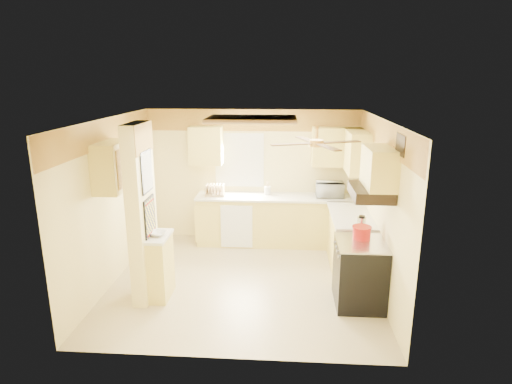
# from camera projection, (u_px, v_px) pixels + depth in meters

# --- Properties ---
(floor) EXTENTS (4.00, 4.00, 0.00)m
(floor) POSITION_uv_depth(u_px,v_px,m) (244.00, 281.00, 6.66)
(floor) COLOR tan
(floor) RESTS_ON ground
(ceiling) EXTENTS (4.00, 4.00, 0.00)m
(ceiling) POSITION_uv_depth(u_px,v_px,m) (242.00, 119.00, 6.01)
(ceiling) COLOR white
(ceiling) RESTS_ON wall_back
(wall_back) EXTENTS (4.00, 0.00, 4.00)m
(wall_back) POSITION_uv_depth(u_px,v_px,m) (253.00, 176.00, 8.17)
(wall_back) COLOR #F7E496
(wall_back) RESTS_ON floor
(wall_front) EXTENTS (4.00, 0.00, 4.00)m
(wall_front) POSITION_uv_depth(u_px,v_px,m) (225.00, 256.00, 4.51)
(wall_front) COLOR #F7E496
(wall_front) RESTS_ON floor
(wall_left) EXTENTS (0.00, 3.80, 3.80)m
(wall_left) POSITION_uv_depth(u_px,v_px,m) (112.00, 202.00, 6.47)
(wall_left) COLOR #F7E496
(wall_left) RESTS_ON floor
(wall_right) EXTENTS (0.00, 3.80, 3.80)m
(wall_right) POSITION_uv_depth(u_px,v_px,m) (380.00, 207.00, 6.20)
(wall_right) COLOR #F7E496
(wall_right) RESTS_ON floor
(wallpaper_border) EXTENTS (4.00, 0.02, 0.40)m
(wallpaper_border) POSITION_uv_depth(u_px,v_px,m) (252.00, 120.00, 7.87)
(wallpaper_border) COLOR #F6BD48
(wallpaper_border) RESTS_ON wall_back
(partition_column) EXTENTS (0.20, 0.70, 2.50)m
(partition_column) POSITION_uv_depth(u_px,v_px,m) (142.00, 214.00, 5.90)
(partition_column) COLOR #F7E496
(partition_column) RESTS_ON floor
(partition_ledge) EXTENTS (0.25, 0.55, 0.90)m
(partition_ledge) POSITION_uv_depth(u_px,v_px,m) (161.00, 268.00, 6.09)
(partition_ledge) COLOR #DECD5A
(partition_ledge) RESTS_ON floor
(ledge_top) EXTENTS (0.28, 0.58, 0.04)m
(ledge_top) POSITION_uv_depth(u_px,v_px,m) (159.00, 237.00, 5.97)
(ledge_top) COLOR white
(ledge_top) RESTS_ON partition_ledge
(lower_cabinets_back) EXTENTS (3.00, 0.60, 0.90)m
(lower_cabinets_back) POSITION_uv_depth(u_px,v_px,m) (278.00, 221.00, 8.05)
(lower_cabinets_back) COLOR #DECD5A
(lower_cabinets_back) RESTS_ON floor
(lower_cabinets_right) EXTENTS (0.60, 1.40, 0.90)m
(lower_cabinets_right) POSITION_uv_depth(u_px,v_px,m) (350.00, 242.00, 7.01)
(lower_cabinets_right) COLOR #DECD5A
(lower_cabinets_right) RESTS_ON floor
(countertop_back) EXTENTS (3.04, 0.64, 0.04)m
(countertop_back) POSITION_uv_depth(u_px,v_px,m) (278.00, 197.00, 7.92)
(countertop_back) COLOR white
(countertop_back) RESTS_ON lower_cabinets_back
(countertop_right) EXTENTS (0.64, 1.44, 0.04)m
(countertop_right) POSITION_uv_depth(u_px,v_px,m) (351.00, 215.00, 6.89)
(countertop_right) COLOR white
(countertop_right) RESTS_ON lower_cabinets_right
(dishwasher_panel) EXTENTS (0.58, 0.02, 0.80)m
(dishwasher_panel) POSITION_uv_depth(u_px,v_px,m) (237.00, 227.00, 7.81)
(dishwasher_panel) COLOR white
(dishwasher_panel) RESTS_ON lower_cabinets_back
(window) EXTENTS (0.92, 0.02, 1.02)m
(window) POSITION_uv_depth(u_px,v_px,m) (239.00, 160.00, 8.09)
(window) COLOR white
(window) RESTS_ON wall_back
(upper_cab_back_left) EXTENTS (0.60, 0.35, 0.70)m
(upper_cab_back_left) POSITION_uv_depth(u_px,v_px,m) (206.00, 145.00, 7.90)
(upper_cab_back_left) COLOR #DECD5A
(upper_cab_back_left) RESTS_ON wall_back
(upper_cab_back_right) EXTENTS (0.90, 0.35, 0.70)m
(upper_cab_back_right) POSITION_uv_depth(u_px,v_px,m) (337.00, 147.00, 7.74)
(upper_cab_back_right) COLOR #DECD5A
(upper_cab_back_right) RESTS_ON wall_back
(upper_cab_right) EXTENTS (0.35, 1.00, 0.70)m
(upper_cab_right) POSITION_uv_depth(u_px,v_px,m) (357.00, 151.00, 7.26)
(upper_cab_right) COLOR #DECD5A
(upper_cab_right) RESTS_ON wall_right
(upper_cab_left_wall) EXTENTS (0.35, 0.75, 0.70)m
(upper_cab_left_wall) POSITION_uv_depth(u_px,v_px,m) (113.00, 166.00, 6.06)
(upper_cab_left_wall) COLOR #DECD5A
(upper_cab_left_wall) RESTS_ON wall_left
(upper_cab_over_stove) EXTENTS (0.35, 0.76, 0.52)m
(upper_cab_over_stove) POSITION_uv_depth(u_px,v_px,m) (379.00, 167.00, 5.50)
(upper_cab_over_stove) COLOR #DECD5A
(upper_cab_over_stove) RESTS_ON wall_right
(stove) EXTENTS (0.68, 0.77, 0.92)m
(stove) POSITION_uv_depth(u_px,v_px,m) (360.00, 273.00, 5.90)
(stove) COLOR black
(stove) RESTS_ON floor
(range_hood) EXTENTS (0.50, 0.76, 0.14)m
(range_hood) POSITION_uv_depth(u_px,v_px,m) (371.00, 192.00, 5.59)
(range_hood) COLOR black
(range_hood) RESTS_ON upper_cab_over_stove
(poster_menu) EXTENTS (0.02, 0.42, 0.57)m
(poster_menu) POSITION_uv_depth(u_px,v_px,m) (147.00, 172.00, 5.73)
(poster_menu) COLOR black
(poster_menu) RESTS_ON partition_column
(poster_nashville) EXTENTS (0.02, 0.42, 0.57)m
(poster_nashville) POSITION_uv_depth(u_px,v_px,m) (150.00, 217.00, 5.90)
(poster_nashville) COLOR black
(poster_nashville) RESTS_ON partition_column
(ceiling_light_panel) EXTENTS (1.35, 0.95, 0.06)m
(ceiling_light_panel) POSITION_uv_depth(u_px,v_px,m) (252.00, 119.00, 6.50)
(ceiling_light_panel) COLOR brown
(ceiling_light_panel) RESTS_ON ceiling
(ceiling_fan) EXTENTS (1.15, 1.15, 0.26)m
(ceiling_fan) POSITION_uv_depth(u_px,v_px,m) (316.00, 143.00, 5.32)
(ceiling_fan) COLOR gold
(ceiling_fan) RESTS_ON ceiling
(vent_grate) EXTENTS (0.02, 0.40, 0.25)m
(vent_grate) POSITION_uv_depth(u_px,v_px,m) (401.00, 145.00, 5.06)
(vent_grate) COLOR black
(vent_grate) RESTS_ON wall_right
(microwave) EXTENTS (0.50, 0.34, 0.27)m
(microwave) POSITION_uv_depth(u_px,v_px,m) (330.00, 189.00, 7.84)
(microwave) COLOR white
(microwave) RESTS_ON countertop_back
(bowl) EXTENTS (0.30, 0.30, 0.06)m
(bowl) POSITION_uv_depth(u_px,v_px,m) (158.00, 233.00, 5.95)
(bowl) COLOR white
(bowl) RESTS_ON ledge_top
(dutch_oven) EXTENTS (0.26, 0.26, 0.18)m
(dutch_oven) POSITION_uv_depth(u_px,v_px,m) (362.00, 232.00, 5.89)
(dutch_oven) COLOR #AC1612
(dutch_oven) RESTS_ON stove
(kettle) EXTENTS (0.13, 0.13, 0.20)m
(kettle) POSITION_uv_depth(u_px,v_px,m) (361.00, 223.00, 6.19)
(kettle) COLOR silver
(kettle) RESTS_ON countertop_right
(dish_rack) EXTENTS (0.37, 0.29, 0.21)m
(dish_rack) POSITION_uv_depth(u_px,v_px,m) (215.00, 191.00, 7.95)
(dish_rack) COLOR tan
(dish_rack) RESTS_ON countertop_back
(utensil_crock) EXTENTS (0.12, 0.12, 0.24)m
(utensil_crock) POSITION_uv_depth(u_px,v_px,m) (267.00, 190.00, 8.01)
(utensil_crock) COLOR white
(utensil_crock) RESTS_ON countertop_back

